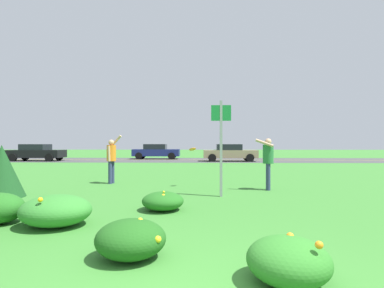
# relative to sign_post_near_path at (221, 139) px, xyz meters

# --- Properties ---
(ground_plane) EXTENTS (120.00, 120.00, 0.00)m
(ground_plane) POSITION_rel_sign_post_near_path_xyz_m (-0.61, 6.26, -1.64)
(ground_plane) COLOR #387A2D
(highway_strip) EXTENTS (120.00, 7.83, 0.01)m
(highway_strip) POSITION_rel_sign_post_near_path_xyz_m (-0.61, 18.82, -1.63)
(highway_strip) COLOR #424244
(highway_strip) RESTS_ON ground
(highway_center_stripe) EXTENTS (120.00, 0.16, 0.00)m
(highway_center_stripe) POSITION_rel_sign_post_near_path_xyz_m (-0.61, 18.82, -1.63)
(highway_center_stripe) COLOR yellow
(highway_center_stripe) RESTS_ON ground
(daylily_clump_mid_left) EXTENTS (0.89, 0.90, 0.54)m
(daylily_clump_mid_left) POSITION_rel_sign_post_near_path_xyz_m (0.36, -5.25, -1.39)
(daylily_clump_mid_left) COLOR #2D7526
(daylily_clump_mid_left) RESTS_ON ground
(daylily_clump_front_left) EXTENTS (1.27, 1.12, 0.60)m
(daylily_clump_front_left) POSITION_rel_sign_post_near_path_xyz_m (-3.19, -3.13, -1.35)
(daylily_clump_front_left) COLOR #337F2D
(daylily_clump_front_left) RESTS_ON ground
(daylily_clump_front_center) EXTENTS (0.92, 0.86, 0.51)m
(daylily_clump_front_center) POSITION_rel_sign_post_near_path_xyz_m (-1.48, -4.60, -1.38)
(daylily_clump_front_center) COLOR #1E5619
(daylily_clump_front_center) RESTS_ON ground
(daylily_clump_mid_center) EXTENTS (0.94, 0.94, 0.46)m
(daylily_clump_mid_center) POSITION_rel_sign_post_near_path_xyz_m (-1.42, -1.78, -1.43)
(daylily_clump_mid_center) COLOR #23661E
(daylily_clump_mid_center) RESTS_ON ground
(sign_post_near_path) EXTENTS (0.56, 0.10, 2.71)m
(sign_post_near_path) POSITION_rel_sign_post_near_path_xyz_m (0.00, 0.00, 0.00)
(sign_post_near_path) COLOR #93969B
(sign_post_near_path) RESTS_ON ground
(evergreen_shrub_side) EXTENTS (1.21, 1.21, 1.46)m
(evergreen_shrub_side) POSITION_rel_sign_post_near_path_xyz_m (-6.10, -0.32, -0.91)
(evergreen_shrub_side) COLOR #19471E
(evergreen_shrub_side) RESTS_ON ground
(person_thrower_orange_shirt) EXTENTS (0.53, 0.53, 1.82)m
(person_thrower_orange_shirt) POSITION_rel_sign_post_near_path_xyz_m (-3.92, 2.65, -0.64)
(person_thrower_orange_shirt) COLOR orange
(person_thrower_orange_shirt) RESTS_ON ground
(person_catcher_green_shirt) EXTENTS (0.61, 0.53, 1.66)m
(person_catcher_green_shirt) POSITION_rel_sign_post_near_path_xyz_m (1.60, 1.25, -0.64)
(person_catcher_green_shirt) COLOR #287038
(person_catcher_green_shirt) RESTS_ON ground
(frisbee_orange) EXTENTS (0.25, 0.23, 0.15)m
(frisbee_orange) POSITION_rel_sign_post_near_path_xyz_m (-0.86, 1.86, -0.34)
(frisbee_orange) COLOR orange
(car_black_leftmost) EXTENTS (4.50, 2.00, 1.45)m
(car_black_leftmost) POSITION_rel_sign_post_near_path_xyz_m (-14.82, 17.06, -0.90)
(car_black_leftmost) COLOR black
(car_black_leftmost) RESTS_ON ground
(car_navy_center_left) EXTENTS (4.50, 2.00, 1.45)m
(car_navy_center_left) POSITION_rel_sign_post_near_path_xyz_m (-4.92, 20.58, -0.90)
(car_navy_center_left) COLOR navy
(car_navy_center_left) RESTS_ON ground
(car_tan_center_right) EXTENTS (4.50, 2.00, 1.45)m
(car_tan_center_right) POSITION_rel_sign_post_near_path_xyz_m (1.89, 17.06, -0.90)
(car_tan_center_right) COLOR #937F60
(car_tan_center_right) RESTS_ON ground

